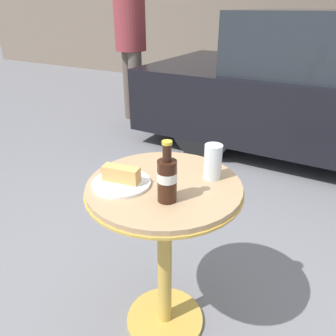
{
  "coord_description": "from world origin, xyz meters",
  "views": [
    {
      "loc": [
        0.54,
        -0.91,
        1.33
      ],
      "look_at": [
        0.0,
        0.03,
        0.79
      ],
      "focal_mm": 35.0,
      "sensor_mm": 36.0,
      "label": 1
    }
  ],
  "objects": [
    {
      "name": "ground_plane",
      "position": [
        0.0,
        0.0,
        0.0
      ],
      "size": [
        30.0,
        30.0,
        0.0
      ],
      "primitive_type": "plane",
      "color": "slate"
    },
    {
      "name": "cola_bottle_left",
      "position": [
        0.07,
        -0.1,
        0.82
      ],
      "size": [
        0.07,
        0.07,
        0.21
      ],
      "color": "#33190F",
      "rests_on": "bistro_table"
    },
    {
      "name": "pedestrian",
      "position": [
        -1.86,
        2.41,
        0.99
      ],
      "size": [
        0.36,
        0.36,
        1.76
      ],
      "color": "brown",
      "rests_on": "ground_plane"
    },
    {
      "name": "bistro_table",
      "position": [
        0.0,
        0.0,
        0.55
      ],
      "size": [
        0.59,
        0.59,
        0.74
      ],
      "color": "gold",
      "rests_on": "ground_plane"
    },
    {
      "name": "lunch_plate_near",
      "position": [
        -0.13,
        -0.09,
        0.76
      ],
      "size": [
        0.22,
        0.22,
        0.07
      ],
      "color": "white",
      "rests_on": "bistro_table"
    },
    {
      "name": "drinking_glass",
      "position": [
        0.14,
        0.13,
        0.8
      ],
      "size": [
        0.07,
        0.07,
        0.13
      ],
      "color": "black",
      "rests_on": "bistro_table"
    }
  ]
}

